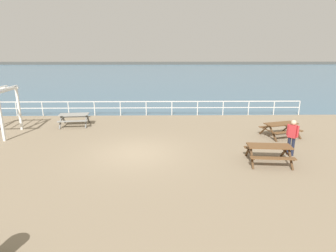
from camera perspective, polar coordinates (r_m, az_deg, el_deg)
The scene contains 8 objects.
ground_plane at distance 12.90m, azimuth -6.67°, elevation -6.02°, with size 30.00×24.00×0.20m, color gray.
sea_band at distance 64.87m, azimuth -2.18°, elevation 11.30°, with size 142.00×90.00×0.01m, color #476B84.
distant_shoreline at distance 107.80m, azimuth -1.73°, elevation 12.92°, with size 142.00×6.00×1.80m, color #4C4C47.
seaward_railing at distance 20.11m, azimuth -4.65°, elevation 4.33°, with size 23.07×0.07×1.08m.
picnic_table_near_left at distance 18.26m, azimuth -19.21°, elevation 1.85°, with size 1.95×1.71×0.80m.
picnic_table_near_right at distance 16.24m, azimuth 22.72°, elevation -0.10°, with size 2.14×1.94×0.80m.
picnic_table_mid_centre at distance 12.24m, azimuth 20.57°, elevation -4.71°, with size 1.93×1.69×0.80m.
visitor at distance 13.40m, azimuth 24.77°, elevation -1.81°, with size 0.40×0.40×1.66m.
Camera 1 is at (1.28, -11.95, 4.58)m, focal length 28.83 mm.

